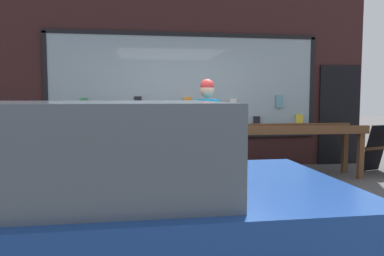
% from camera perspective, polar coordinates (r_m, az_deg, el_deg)
% --- Properties ---
extents(ground_plane, '(40.00, 40.00, 0.00)m').
position_cam_1_polar(ground_plane, '(5.37, 0.89, -10.76)').
color(ground_plane, '#474444').
extents(shopfront_facade, '(7.89, 0.29, 3.69)m').
position_cam_1_polar(shopfront_facade, '(7.56, -1.82, 7.68)').
color(shopfront_facade, '#331919').
rests_on(shopfront_facade, ground_plane).
extents(display_table_left, '(2.99, 0.80, 0.89)m').
position_cam_1_polar(display_table_left, '(6.37, -16.00, -1.85)').
color(display_table_left, brown).
rests_on(display_table_left, ground_plane).
extents(display_table_right, '(3.00, 0.84, 0.94)m').
position_cam_1_polar(display_table_right, '(6.81, 13.16, -0.97)').
color(display_table_right, brown).
rests_on(display_table_right, ground_plane).
extents(person_browsing, '(0.29, 0.67, 1.71)m').
position_cam_1_polar(person_browsing, '(5.76, 2.30, 0.45)').
color(person_browsing, '#4C382D').
rests_on(person_browsing, ground_plane).
extents(small_dog, '(0.34, 0.51, 0.46)m').
position_cam_1_polar(small_dog, '(5.51, -0.70, -7.01)').
color(small_dog, white).
rests_on(small_dog, ground_plane).
extents(parked_car, '(4.04, 1.86, 1.41)m').
position_cam_1_polar(parked_car, '(2.66, -21.39, -10.83)').
color(parked_car, navy).
rests_on(parked_car, ground_plane).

